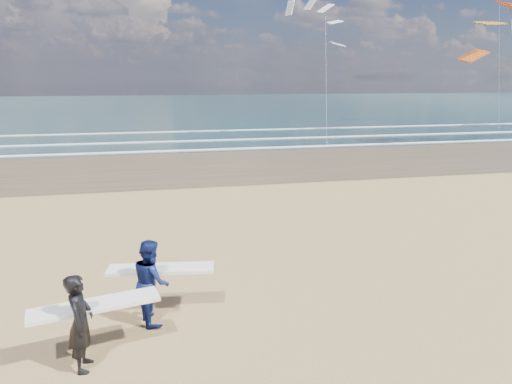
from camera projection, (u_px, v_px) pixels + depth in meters
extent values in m
cube|color=brown|center=(461.00, 153.00, 29.82)|extent=(220.00, 12.00, 0.01)
cube|color=#1A3439|center=(268.00, 105.00, 81.01)|extent=(220.00, 100.00, 0.02)
cube|color=white|center=(420.00, 143.00, 34.36)|extent=(220.00, 0.50, 0.05)
cube|color=white|center=(390.00, 135.00, 38.82)|extent=(220.00, 0.50, 0.05)
cube|color=white|center=(358.00, 127.00, 44.98)|extent=(220.00, 0.50, 0.05)
imported|color=black|center=(80.00, 322.00, 7.63)|extent=(0.43, 0.64, 1.73)
cube|color=white|center=(95.00, 305.00, 7.98)|extent=(2.26, 0.98, 0.07)
imported|color=#0E1A50|center=(151.00, 281.00, 9.17)|extent=(0.84, 0.97, 1.74)
cube|color=white|center=(161.00, 269.00, 9.52)|extent=(2.25, 0.82, 0.07)
cube|color=slate|center=(327.00, 143.00, 34.46)|extent=(0.12, 0.12, 0.10)
cube|color=slate|center=(499.00, 128.00, 44.70)|extent=(0.12, 0.12, 0.10)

